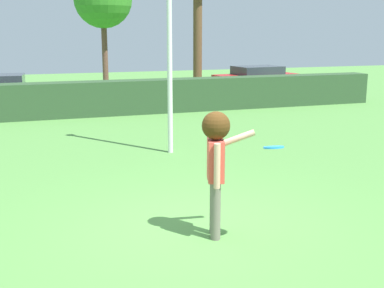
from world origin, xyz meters
name	(u,v)px	position (x,y,z in m)	size (l,w,h in m)	color
ground_plane	(199,229)	(0.00, 0.00, 0.00)	(60.00, 60.00, 0.00)	#538C41
person	(216,155)	(0.14, -0.32, 1.21)	(0.84, 0.55, 1.82)	slate
frisbee	(274,147)	(0.72, -0.89, 1.39)	(0.27, 0.27, 0.07)	#268CE5
lamppost	(169,11)	(1.02, 4.82, 3.34)	(0.24, 0.24, 6.05)	silver
hedge_row	(91,99)	(0.00, 10.98, 0.60)	(22.44, 0.90, 1.20)	#2D4A2B
parked_car_red	(257,78)	(8.71, 15.57, 0.69)	(4.36, 2.17, 1.25)	#B21E1E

